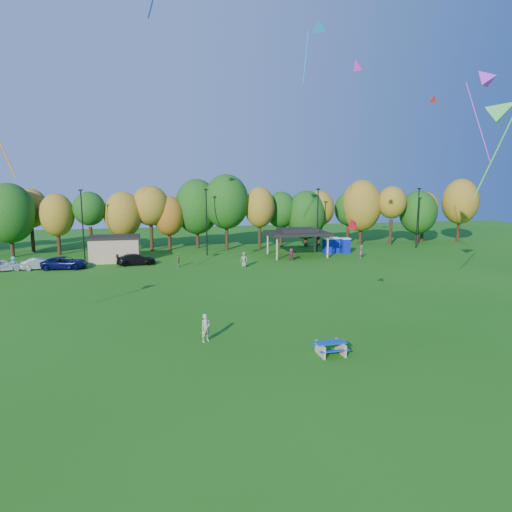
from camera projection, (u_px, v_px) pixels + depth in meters
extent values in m
plane|color=#19600F|center=(255.00, 378.00, 23.98)|extent=(160.00, 160.00, 0.00)
cylinder|color=black|center=(12.00, 244.00, 61.18)|extent=(0.50, 0.50, 3.56)
ellipsoid|color=#144C0F|center=(9.00, 213.00, 60.50)|extent=(6.62, 6.62, 8.00)
cylinder|color=black|center=(33.00, 239.00, 65.41)|extent=(0.50, 0.50, 3.79)
ellipsoid|color=olive|center=(30.00, 208.00, 64.69)|extent=(4.94, 4.94, 5.58)
cylinder|color=black|center=(59.00, 243.00, 63.21)|extent=(0.50, 0.50, 3.34)
ellipsoid|color=olive|center=(57.00, 215.00, 62.57)|extent=(4.61, 4.61, 5.88)
cylinder|color=black|center=(91.00, 240.00, 63.93)|extent=(0.50, 0.50, 3.82)
ellipsoid|color=#144C0F|center=(89.00, 209.00, 63.19)|extent=(4.43, 4.43, 4.73)
cylinder|color=black|center=(124.00, 241.00, 65.54)|extent=(0.50, 0.50, 3.25)
ellipsoid|color=olive|center=(123.00, 215.00, 64.92)|extent=(5.33, 5.33, 6.53)
cylinder|color=black|center=(152.00, 237.00, 66.86)|extent=(0.50, 0.50, 3.96)
ellipsoid|color=olive|center=(150.00, 206.00, 66.10)|extent=(5.31, 5.31, 5.82)
cylinder|color=black|center=(170.00, 240.00, 67.75)|extent=(0.50, 0.50, 3.05)
ellipsoid|color=#995914|center=(169.00, 216.00, 67.16)|extent=(4.54, 4.54, 5.87)
cylinder|color=black|center=(198.00, 236.00, 69.74)|extent=(0.50, 0.50, 3.77)
ellipsoid|color=#144C0F|center=(197.00, 207.00, 69.02)|extent=(6.69, 6.69, 8.35)
cylinder|color=black|center=(227.00, 235.00, 67.68)|extent=(0.50, 0.50, 4.28)
ellipsoid|color=#144C0F|center=(226.00, 202.00, 66.86)|extent=(6.64, 6.64, 8.01)
cylinder|color=black|center=(260.00, 237.00, 68.47)|extent=(0.50, 0.50, 3.76)
ellipsoid|color=olive|center=(260.00, 207.00, 67.74)|extent=(4.49, 4.49, 6.02)
cylinder|color=black|center=(281.00, 235.00, 71.28)|extent=(0.50, 0.50, 3.43)
ellipsoid|color=#144C0F|center=(281.00, 210.00, 70.63)|extent=(4.77, 4.77, 5.63)
cylinder|color=black|center=(306.00, 237.00, 71.32)|extent=(0.50, 0.50, 2.95)
ellipsoid|color=#144C0F|center=(306.00, 215.00, 70.75)|extent=(6.14, 6.14, 7.54)
cylinder|color=black|center=(319.00, 234.00, 72.20)|extent=(0.50, 0.50, 3.52)
ellipsoid|color=olive|center=(319.00, 208.00, 71.53)|extent=(4.78, 4.78, 5.53)
cylinder|color=black|center=(348.00, 233.00, 75.02)|extent=(0.50, 0.50, 3.39)
ellipsoid|color=#144C0F|center=(348.00, 209.00, 74.37)|extent=(4.54, 4.54, 5.46)
cylinder|color=black|center=(360.00, 232.00, 74.11)|extent=(0.50, 0.50, 3.72)
ellipsoid|color=olive|center=(361.00, 206.00, 73.39)|extent=(6.32, 6.32, 8.24)
cylinder|color=black|center=(390.00, 232.00, 73.10)|extent=(0.50, 0.50, 4.06)
ellipsoid|color=olive|center=(392.00, 202.00, 72.32)|extent=(4.50, 4.50, 5.13)
cylinder|color=black|center=(417.00, 234.00, 74.78)|extent=(0.50, 0.50, 3.05)
ellipsoid|color=#144C0F|center=(418.00, 212.00, 74.20)|extent=(5.97, 5.97, 7.05)
cylinder|color=black|center=(422.00, 231.00, 76.64)|extent=(0.50, 0.50, 3.55)
ellipsoid|color=olive|center=(424.00, 206.00, 75.96)|extent=(4.60, 4.60, 4.99)
cylinder|color=black|center=(458.00, 230.00, 76.00)|extent=(0.50, 0.50, 4.07)
ellipsoid|color=olive|center=(460.00, 201.00, 75.22)|extent=(5.83, 5.83, 7.42)
cylinder|color=black|center=(83.00, 225.00, 58.77)|extent=(0.16, 0.16, 9.00)
cube|color=black|center=(81.00, 190.00, 58.03)|extent=(0.50, 0.25, 0.18)
cylinder|color=black|center=(207.00, 223.00, 62.19)|extent=(0.16, 0.16, 9.00)
cube|color=black|center=(206.00, 190.00, 61.45)|extent=(0.50, 0.25, 0.18)
cylinder|color=black|center=(318.00, 221.00, 65.60)|extent=(0.16, 0.16, 9.00)
cube|color=black|center=(318.00, 189.00, 64.86)|extent=(0.50, 0.25, 0.18)
cylinder|color=black|center=(418.00, 219.00, 69.01)|extent=(0.16, 0.16, 9.00)
cube|color=black|center=(419.00, 189.00, 68.27)|extent=(0.50, 0.25, 0.18)
cube|color=tan|center=(115.00, 250.00, 58.19)|extent=(6.00, 4.00, 3.00)
cube|color=black|center=(114.00, 237.00, 57.93)|extent=(6.30, 4.30, 0.25)
cylinder|color=tan|center=(277.00, 248.00, 59.20)|extent=(0.24, 0.24, 3.00)
cylinder|color=tan|center=(328.00, 247.00, 60.69)|extent=(0.24, 0.24, 3.00)
cylinder|color=tan|center=(268.00, 243.00, 64.01)|extent=(0.24, 0.24, 3.00)
cylinder|color=tan|center=(315.00, 242.00, 65.50)|extent=(0.24, 0.24, 3.00)
cube|color=black|center=(297.00, 233.00, 62.08)|extent=(8.20, 6.20, 0.35)
cube|color=black|center=(297.00, 230.00, 62.01)|extent=(5.00, 3.50, 0.45)
cube|color=#0D1CB0|center=(327.00, 246.00, 64.59)|extent=(1.10, 1.10, 2.00)
cube|color=silver|center=(327.00, 239.00, 64.41)|extent=(1.15, 1.15, 0.18)
cube|color=#0D1CB0|center=(334.00, 245.00, 65.39)|extent=(1.10, 1.10, 2.00)
cube|color=silver|center=(335.00, 238.00, 65.21)|extent=(1.15, 1.15, 0.18)
cube|color=#0D1CB0|center=(345.00, 246.00, 64.83)|extent=(1.10, 1.10, 2.00)
cube|color=silver|center=(346.00, 238.00, 64.66)|extent=(1.15, 1.15, 0.18)
cube|color=tan|center=(320.00, 350.00, 26.99)|extent=(0.15, 1.46, 0.72)
cube|color=tan|center=(341.00, 348.00, 27.29)|extent=(0.15, 1.46, 0.72)
cube|color=#11409A|center=(331.00, 342.00, 27.07)|extent=(1.82, 0.78, 0.06)
cube|color=#11409A|center=(335.00, 351.00, 26.53)|extent=(1.81, 0.28, 0.05)
cube|color=#11409A|center=(327.00, 344.00, 27.72)|extent=(1.81, 0.28, 0.05)
imported|color=#C2AE92|center=(206.00, 328.00, 29.22)|extent=(0.79, 0.70, 1.83)
imported|color=silver|center=(3.00, 265.00, 51.95)|extent=(4.35, 2.71, 1.38)
imported|color=#9A9A9F|center=(40.00, 264.00, 53.03)|extent=(4.23, 2.20, 1.33)
imported|color=#0C1048|center=(65.00, 263.00, 53.28)|extent=(5.38, 2.91, 1.43)
imported|color=black|center=(136.00, 259.00, 55.79)|extent=(4.83, 2.30, 1.36)
imported|color=olive|center=(178.00, 261.00, 54.43)|extent=(0.58, 0.97, 1.54)
imported|color=#71865B|center=(244.00, 260.00, 54.36)|extent=(1.06, 0.97, 1.83)
imported|color=#984780|center=(361.00, 252.00, 60.63)|extent=(0.72, 0.73, 1.71)
imported|color=#903C52|center=(291.00, 254.00, 58.76)|extent=(1.52, 1.19, 1.61)
imported|color=#539EB6|center=(14.00, 264.00, 52.00)|extent=(1.25, 1.08, 1.68)
cone|color=red|center=(433.00, 98.00, 50.88)|extent=(0.89, 1.19, 1.17)
cone|color=#47C948|center=(504.00, 110.00, 33.16)|extent=(3.25, 3.20, 2.64)
cylinder|color=#47C948|center=(496.00, 152.00, 32.00)|extent=(1.93, 1.73, 6.61)
cone|color=#BB2AE4|center=(483.00, 77.00, 40.57)|extent=(2.60, 2.76, 2.20)
cylinder|color=#BB2AE4|center=(478.00, 122.00, 43.37)|extent=(1.65, 2.41, 7.55)
cylinder|color=orange|center=(0.00, 143.00, 31.28)|extent=(1.78, 0.49, 4.73)
cone|color=#FD2AE2|center=(357.00, 64.00, 40.50)|extent=(1.73, 1.64, 1.39)
cone|color=#2385E1|center=(320.00, 25.00, 45.04)|extent=(2.61, 2.80, 2.28)
cylinder|color=#2385E1|center=(306.00, 57.00, 46.78)|extent=(1.18, 1.90, 5.67)
cone|color=red|center=(352.00, 223.00, 31.40)|extent=(1.43, 1.40, 1.14)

